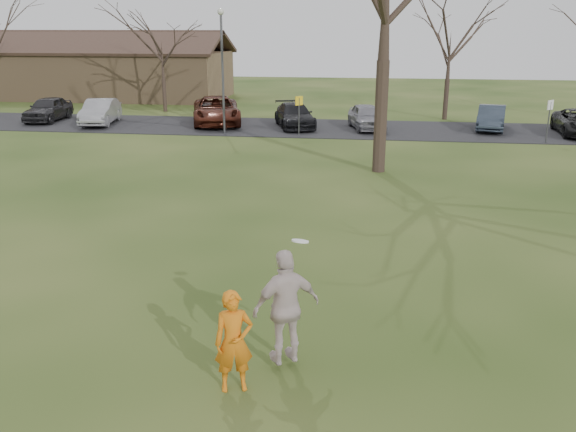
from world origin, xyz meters
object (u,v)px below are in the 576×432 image
object	(u,v)px
car_2	(216,110)
car_5	(491,118)
catching_play	(286,307)
lamp_post	(222,56)
player_defender	(234,342)
car_4	(367,117)
car_0	(48,109)
car_3	(295,115)
car_1	(100,112)
building	(98,72)

from	to	relation	value
car_2	car_5	size ratio (longest dim) A/B	1.41
car_5	catching_play	distance (m)	26.24
catching_play	lamp_post	xyz separation A→B (m)	(-6.48, 22.05, 2.87)
player_defender	car_4	distance (m)	25.27
car_0	car_2	distance (m)	10.18
player_defender	lamp_post	distance (m)	23.71
car_2	catching_play	size ratio (longest dim) A/B	2.60
car_5	car_0	bearing A→B (deg)	-167.85
car_0	car_5	xyz separation A→B (m)	(25.40, 0.28, -0.06)
car_5	car_4	bearing A→B (deg)	-163.02
car_0	car_3	bearing A→B (deg)	-5.23
car_2	player_defender	bearing A→B (deg)	-90.97
car_1	lamp_post	world-z (taller)	lamp_post
car_4	car_5	bearing A→B (deg)	-7.64
lamp_post	car_0	bearing A→B (deg)	166.18
car_3	building	size ratio (longest dim) A/B	0.22
player_defender	building	xyz separation A→B (m)	(-19.77, 38.28, 1.11)
car_3	building	world-z (taller)	building
car_0	catching_play	bearing A→B (deg)	-58.46
car_5	building	distance (m)	30.68
car_3	car_4	world-z (taller)	car_4
car_1	car_2	size ratio (longest dim) A/B	0.77
car_1	car_3	xyz separation A→B (m)	(11.14, 0.51, -0.06)
car_4	car_1	bearing A→B (deg)	168.51
player_defender	lamp_post	bearing A→B (deg)	85.73
lamp_post	car_1	bearing A→B (deg)	165.44
car_3	car_5	distance (m)	10.65
car_5	car_3	bearing A→B (deg)	-165.48
car_1	car_4	distance (m)	15.11
car_1	car_2	bearing A→B (deg)	-1.71
car_0	car_5	size ratio (longest dim) A/B	1.05
car_0	car_5	world-z (taller)	car_0
player_defender	building	bearing A→B (deg)	98.83
catching_play	building	size ratio (longest dim) A/B	0.10
lamp_post	player_defender	bearing A→B (deg)	-75.78
catching_play	car_1	bearing A→B (deg)	120.60
car_3	car_4	xyz separation A→B (m)	(3.97, -0.08, 0.03)
player_defender	car_1	distance (m)	28.24
car_1	car_4	bearing A→B (deg)	-8.70
car_2	lamp_post	bearing A→B (deg)	-84.41
car_4	car_0	bearing A→B (deg)	165.80
car_0	catching_play	size ratio (longest dim) A/B	1.93
car_5	lamp_post	bearing A→B (deg)	-156.10
player_defender	lamp_post	xyz separation A→B (m)	(-5.77, 22.78, 3.15)
player_defender	building	world-z (taller)	building
lamp_post	car_5	bearing A→B (deg)	12.38
car_4	catching_play	bearing A→B (deg)	-105.14
car_5	catching_play	size ratio (longest dim) A/B	1.84
player_defender	car_1	world-z (taller)	player_defender
car_0	lamp_post	world-z (taller)	lamp_post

